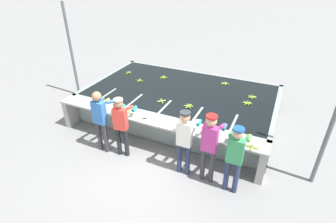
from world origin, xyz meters
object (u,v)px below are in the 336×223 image
Objects in this scene: worker_2 at (185,137)px; banana_bunch_floating_0 at (162,101)px; knife_0 at (147,118)px; support_post_right at (333,120)px; banana_bunch_floating_6 at (128,73)px; worker_3 at (210,142)px; banana_bunch_ledge_0 at (252,147)px; banana_bunch_floating_4 at (163,77)px; worker_0 at (101,116)px; support_post_left at (71,52)px; banana_bunch_floating_3 at (139,81)px; banana_bunch_floating_7 at (225,84)px; banana_bunch_floating_5 at (189,106)px; worker_4 at (235,154)px; banana_bunch_floating_2 at (247,103)px; banana_bunch_floating_1 at (252,97)px; banana_bunch_ledge_1 at (126,111)px; worker_1 at (121,122)px.

worker_2 is 1.95m from banana_bunch_floating_0.
knife_0 is at bearing 157.73° from worker_2.
banana_bunch_floating_6 is at bearing 161.56° from support_post_right.
worker_3 is at bearing -15.41° from knife_0.
knife_0 is (-1.74, 0.48, -0.14)m from worker_3.
banana_bunch_floating_4 is at bearing 141.65° from banana_bunch_ledge_0.
worker_0 is 1.79m from banana_bunch_floating_0.
worker_2 reaches higher than banana_bunch_floating_4.
worker_0 is 0.52× the size of support_post_left.
worker_0 reaches higher than worker_2.
banana_bunch_floating_3 is (-3.12, 2.45, -0.14)m from worker_3.
banana_bunch_floating_7 is at bearing 98.90° from worker_3.
banana_bunch_floating_7 is at bearing 8.57° from banana_bunch_floating_6.
worker_2 is 5.74× the size of banana_bunch_ledge_0.
knife_0 is (-0.70, -1.02, -0.01)m from banana_bunch_floating_5.
support_post_right is (3.19, -0.60, 0.72)m from banana_bunch_floating_5.
worker_2 reaches higher than banana_bunch_floating_0.
support_post_left is (-6.09, 2.23, 0.65)m from worker_4.
worker_2 is 2.53m from banana_bunch_floating_2.
worker_3 is 7.09× the size of banana_bunch_floating_0.
banana_bunch_floating_7 is 0.82× the size of knife_0.
banana_bunch_floating_4 is at bearing 134.29° from banana_bunch_floating_5.
worker_4 reaches higher than banana_bunch_floating_7.
banana_bunch_ledge_0 is at bearing -27.64° from banana_bunch_floating_3.
worker_3 is 5.97× the size of banana_bunch_floating_6.
banana_bunch_floating_0 is at bearing -37.36° from banana_bunch_floating_3.
banana_bunch_ledge_1 is (-2.82, -2.24, 0.00)m from banana_bunch_floating_1.
worker_2 is 5.73× the size of banana_bunch_floating_1.
banana_bunch_ledge_1 is 4.62m from support_post_right.
worker_0 is 4.25m from banana_bunch_floating_1.
worker_3 is 5.95× the size of banana_bunch_floating_5.
worker_0 is at bearing -115.74° from banana_bunch_ledge_1.
banana_bunch_floating_2 is 1.00× the size of banana_bunch_floating_6.
banana_bunch_floating_2 is at bearing 43.39° from worker_1.
worker_4 is (1.10, -0.08, -0.02)m from worker_2.
support_post_left is at bearing -166.02° from banana_bunch_floating_7.
worker_2 is at bearing -16.73° from banana_bunch_ledge_1.
banana_bunch_floating_0 is 0.07× the size of support_post_left.
worker_4 is at bearing -45.37° from banana_bunch_floating_4.
banana_bunch_ledge_0 is (1.36, 0.39, -0.10)m from worker_2.
worker_1 is 5.62× the size of banana_bunch_ledge_1.
worker_1 is 3.82m from banana_bunch_floating_1.
banana_bunch_floating_0 is at bearing 172.00° from support_post_right.
worker_1 is 1.91m from banana_bunch_floating_5.
banana_bunch_floating_0 is at bearing -157.83° from banana_bunch_floating_2.
banana_bunch_floating_2 and banana_bunch_floating_7 have the same top height.
support_post_left is (-5.54, 2.14, 0.59)m from worker_3.
banana_bunch_floating_6 is 0.83× the size of knife_0.
worker_1 is 0.49× the size of support_post_right.
banana_bunch_ledge_0 is at bearing -28.42° from banana_bunch_floating_6.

